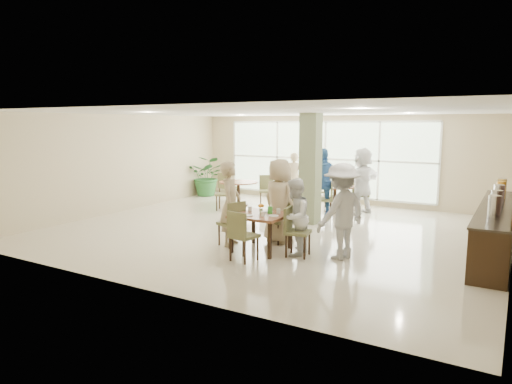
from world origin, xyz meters
The scene contains 20 objects.
ground centered at (0.00, 0.00, 0.00)m, with size 10.00×10.00×0.00m, color beige.
room_shell centered at (0.00, 0.00, 1.70)m, with size 10.00×10.00×10.00m.
window_bank centered at (-0.50, 4.46, 1.40)m, with size 7.00×0.04×7.00m.
column centered at (0.40, 1.20, 1.40)m, with size 0.45×0.45×2.80m, color #727954.
main_table centered at (0.60, -1.69, 0.66)m, with size 1.02×1.02×0.75m.
round_table_left centered at (-2.56, 2.44, 0.59)m, with size 1.21×1.21×0.75m.
round_table_right centered at (0.40, 3.02, 0.58)m, with size 1.12×1.12×0.75m.
chairs_main_table centered at (0.64, -1.68, 0.47)m, with size 2.08×2.08×0.95m.
chairs_table_left centered at (-2.51, 2.41, 0.47)m, with size 2.12×1.91×0.95m.
chairs_table_right centered at (0.37, 3.01, 0.47)m, with size 1.96×1.85×0.95m.
tabletop_clutter centered at (0.65, -1.68, 0.81)m, with size 0.79×0.74×0.21m.
buffet_counter centered at (4.70, 0.51, 0.55)m, with size 0.64×4.70×1.95m.
potted_plant centered at (-4.54, 3.52, 0.70)m, with size 1.27×1.27×1.41m, color #245B27.
teen_left centered at (-0.17, -1.63, 0.88)m, with size 0.64×0.42×1.76m, color tan.
teen_far centered at (0.62, -0.93, 0.90)m, with size 0.88×0.48×1.81m, color tan.
teen_right centered at (1.31, -1.61, 0.75)m, with size 0.73×0.57×1.50m, color white.
teen_standing centered at (2.17, -1.39, 0.91)m, with size 1.17×0.68×1.82m, color #AFAFB2.
adult_a centered at (0.35, 2.15, 0.94)m, with size 1.10×0.63×1.88m, color #396CAD.
adult_b centered at (1.16, 3.12, 0.94)m, with size 1.74×0.75×1.88m, color white.
adult_standing centered at (-1.29, 3.78, 0.82)m, with size 0.59×0.39×1.63m, color tan.
Camera 1 is at (5.01, -9.45, 2.53)m, focal length 32.00 mm.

